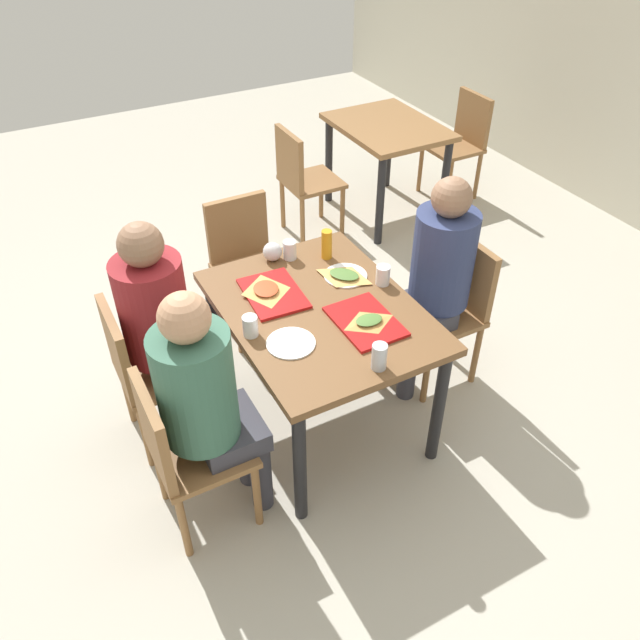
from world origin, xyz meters
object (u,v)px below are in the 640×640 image
person_in_brown_jacket (206,395)px  soda_can (379,357)px  background_chair_near (302,176)px  tray_red_far (365,321)px  pizza_slice_b (369,321)px  condiment_bottle (327,244)px  chair_near_right (181,448)px  paper_plate_near_edge (291,343)px  chair_near_left (143,367)px  person_in_red (164,318)px  plastic_cup_c (290,250)px  background_table (387,140)px  person_far_side (436,271)px  chair_far_side (452,302)px  tray_red_near (273,293)px  foil_bundle (272,252)px  chair_left_end (245,257)px  paper_plate_center (345,276)px  background_chair_far (461,138)px  pizza_slice_a (266,290)px  plastic_cup_b (250,326)px  main_table (320,324)px  pizza_slice_c (344,275)px  plastic_cup_a (383,275)px

person_in_brown_jacket → soda_can: person_in_brown_jacket is taller
background_chair_near → tray_red_far: bearing=-18.7°
pizza_slice_b → condiment_bottle: bearing=170.1°
chair_near_right → paper_plate_near_edge: bearing=101.1°
chair_near_left → tray_red_far: chair_near_left is taller
person_in_red → plastic_cup_c: (-0.17, 0.74, 0.06)m
plastic_cup_c → background_table: plastic_cup_c is taller
person_far_side → tray_red_far: (0.20, -0.55, 0.02)m
plastic_cup_c → background_chair_near: bearing=150.9°
chair_near_left → chair_far_side: bearing=80.1°
person_far_side → background_chair_near: size_ratio=1.49×
chair_far_side → tray_red_near: chair_far_side is taller
tray_red_far → foil_bundle: bearing=-167.5°
chair_far_side → chair_left_end: 1.25m
person_far_side → chair_near_right: bearing=-79.2°
tray_red_near → paper_plate_center: (0.03, 0.39, -0.00)m
tray_red_near → tray_red_far: size_ratio=1.00×
person_in_red → pizza_slice_b: bearing=58.0°
tray_red_near → background_chair_far: 2.89m
pizza_slice_a → condiment_bottle: size_ratio=1.50×
foil_bundle → plastic_cup_b: bearing=-34.1°
person_in_brown_jacket → paper_plate_near_edge: size_ratio=5.67×
main_table → background_table: 2.33m
pizza_slice_c → plastic_cup_a: plastic_cup_a is taller
pizza_slice_a → foil_bundle: foil_bundle is taller
person_in_brown_jacket → pizza_slice_a: person_in_brown_jacket is taller
plastic_cup_c → soda_can: soda_can is taller
pizza_slice_b → soda_can: bearing=-23.3°
tray_red_near → plastic_cup_b: (0.23, -0.22, 0.04)m
pizza_slice_a → plastic_cup_a: (0.19, 0.55, 0.03)m
chair_near_right → pizza_slice_b: (-0.06, 0.95, 0.28)m
pizza_slice_b → pizza_slice_c: bearing=166.9°
paper_plate_near_edge → foil_bundle: foil_bundle is taller
chair_left_end → paper_plate_center: bearing=16.9°
person_in_red → condiment_bottle: person_in_red is taller
person_in_red → person_in_brown_jacket: (0.57, 0.00, 0.00)m
chair_near_left → main_table: bearing=70.8°
main_table → paper_plate_near_edge: 0.31m
chair_left_end → person_far_side: 1.19m
chair_far_side → person_far_side: 0.28m
chair_far_side → condiment_bottle: size_ratio=5.24×
tray_red_far → paper_plate_near_edge: bearing=-94.4°
chair_far_side → person_far_side: (-0.00, -0.14, 0.25)m
chair_left_end → foil_bundle: size_ratio=8.38×
background_chair_near → condiment_bottle: bearing=-21.7°
background_chair_far → pizza_slice_c: bearing=-51.8°
pizza_slice_c → background_chair_near: background_chair_near is taller
chair_near_left → chair_left_end: bearing=129.3°
chair_near_left → condiment_bottle: (-0.09, 1.05, 0.34)m
paper_plate_near_edge → background_chair_near: size_ratio=0.26×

